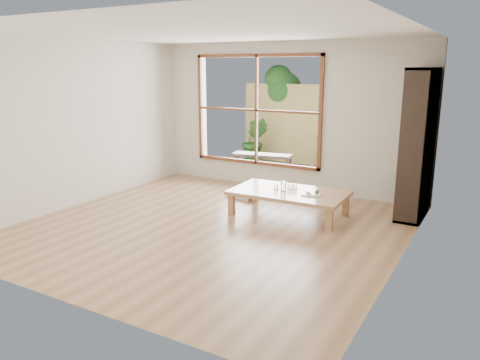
% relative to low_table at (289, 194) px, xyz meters
% --- Properties ---
extents(ground, '(5.00, 5.00, 0.00)m').
position_rel_low_table_xyz_m(ground, '(-0.69, -1.02, -0.33)').
color(ground, tan).
rests_on(ground, ground).
extents(low_table, '(1.71, 0.99, 0.37)m').
position_rel_low_table_xyz_m(low_table, '(0.00, 0.00, 0.00)').
color(low_table, tan).
rests_on(low_table, ground).
extents(floor_cushion, '(0.62, 0.62, 0.07)m').
position_rel_low_table_xyz_m(floor_cushion, '(-1.04, 0.60, -0.29)').
color(floor_cushion, beige).
rests_on(floor_cushion, ground).
extents(bookshelf, '(0.35, 0.97, 2.17)m').
position_rel_low_table_xyz_m(bookshelf, '(1.62, 0.88, 0.76)').
color(bookshelf, black).
rests_on(bookshelf, ground).
extents(glass_tall, '(0.08, 0.08, 0.15)m').
position_rel_low_table_xyz_m(glass_tall, '(-0.07, -0.04, 0.12)').
color(glass_tall, silver).
rests_on(glass_tall, low_table).
extents(glass_mid, '(0.06, 0.06, 0.09)m').
position_rel_low_table_xyz_m(glass_mid, '(0.04, 0.12, 0.09)').
color(glass_mid, silver).
rests_on(glass_mid, low_table).
extents(glass_short, '(0.07, 0.07, 0.09)m').
position_rel_low_table_xyz_m(glass_short, '(-0.03, 0.10, 0.09)').
color(glass_short, silver).
rests_on(glass_short, low_table).
extents(glass_small, '(0.07, 0.07, 0.08)m').
position_rel_low_table_xyz_m(glass_small, '(-0.21, -0.00, 0.09)').
color(glass_small, silver).
rests_on(glass_small, low_table).
extents(food_tray, '(0.28, 0.21, 0.08)m').
position_rel_low_table_xyz_m(food_tray, '(0.39, -0.05, 0.06)').
color(food_tray, white).
rests_on(food_tray, low_table).
extents(deck, '(2.80, 2.00, 0.05)m').
position_rel_low_table_xyz_m(deck, '(-1.29, 2.54, -0.33)').
color(deck, '#362E27').
rests_on(deck, ground).
extents(garden_bench, '(1.26, 0.56, 0.39)m').
position_rel_low_table_xyz_m(garden_bench, '(-1.65, 2.33, 0.03)').
color(garden_bench, black).
rests_on(garden_bench, deck).
extents(bamboo_fence, '(2.80, 0.06, 1.80)m').
position_rel_low_table_xyz_m(bamboo_fence, '(-1.29, 3.54, 0.57)').
color(bamboo_fence, '#D8B76F').
rests_on(bamboo_fence, ground).
extents(shrub_right, '(0.97, 0.87, 0.97)m').
position_rel_low_table_xyz_m(shrub_right, '(-0.29, 3.17, 0.18)').
color(shrub_right, '#2E6926').
rests_on(shrub_right, deck).
extents(shrub_left, '(0.68, 0.61, 1.04)m').
position_rel_low_table_xyz_m(shrub_left, '(-2.21, 3.06, 0.22)').
color(shrub_left, '#2E6926').
rests_on(shrub_left, deck).
extents(garden_tree, '(1.04, 0.85, 2.22)m').
position_rel_low_table_xyz_m(garden_tree, '(-1.97, 3.84, 1.30)').
color(garden_tree, '#4C3D2D').
rests_on(garden_tree, ground).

